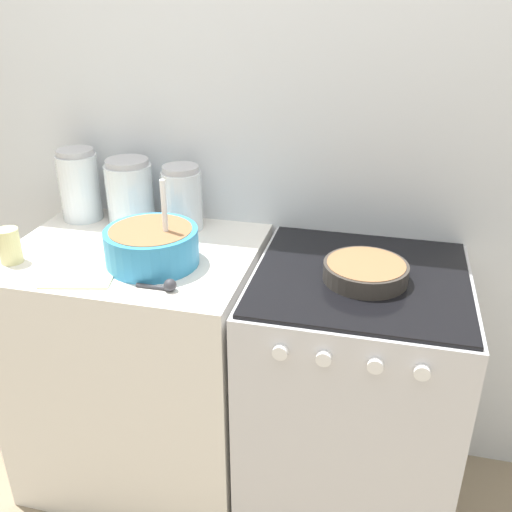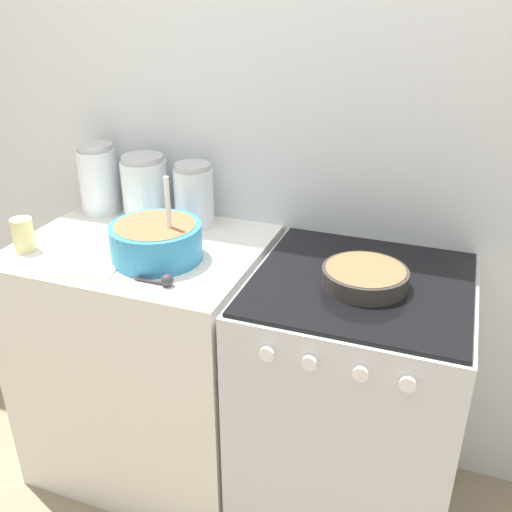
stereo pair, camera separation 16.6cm
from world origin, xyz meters
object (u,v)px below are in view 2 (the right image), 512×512
object	(u,v)px
baking_pan	(365,277)
tin_can	(23,235)
mixing_bowl	(156,239)
storage_jar_left	(99,183)
storage_jar_middle	(145,192)
storage_jar_right	(194,200)
stove	(350,404)

from	to	relation	value
baking_pan	tin_can	xyz separation A→B (m)	(-1.06, -0.14, 0.03)
mixing_bowl	baking_pan	distance (m)	0.64
baking_pan	storage_jar_left	bearing A→B (deg)	166.85
baking_pan	storage_jar_middle	bearing A→B (deg)	163.95
mixing_bowl	tin_can	xyz separation A→B (m)	(-0.42, -0.09, -0.01)
storage_jar_left	storage_jar_right	bearing A→B (deg)	0.00
storage_jar_left	storage_jar_middle	xyz separation A→B (m)	(0.19, 0.00, -0.01)
mixing_bowl	storage_jar_right	size ratio (longest dim) A/B	1.27
baking_pan	storage_jar_left	world-z (taller)	storage_jar_left
mixing_bowl	tin_can	distance (m)	0.43
stove	storage_jar_middle	bearing A→B (deg)	165.45
storage_jar_right	tin_can	world-z (taller)	storage_jar_right
mixing_bowl	baking_pan	xyz separation A→B (m)	(0.63, 0.04, -0.04)
stove	storage_jar_right	xyz separation A→B (m)	(-0.63, 0.21, 0.54)
storage_jar_right	storage_jar_middle	bearing A→B (deg)	180.00
mixing_bowl	storage_jar_left	size ratio (longest dim) A/B	1.11
baking_pan	storage_jar_right	world-z (taller)	storage_jar_right
baking_pan	storage_jar_left	distance (m)	1.05
baking_pan	storage_jar_right	bearing A→B (deg)	159.49
mixing_bowl	storage_jar_middle	distance (m)	0.35
mixing_bowl	storage_jar_middle	size ratio (longest dim) A/B	1.22
stove	storage_jar_left	world-z (taller)	storage_jar_left
storage_jar_left	storage_jar_middle	bearing A→B (deg)	0.00
mixing_bowl	storage_jar_left	distance (m)	0.48
storage_jar_left	storage_jar_right	size ratio (longest dim) A/B	1.14
baking_pan	storage_jar_left	size ratio (longest dim) A/B	0.96
baking_pan	storage_jar_left	xyz separation A→B (m)	(-1.02, 0.24, 0.08)
storage_jar_middle	storage_jar_right	size ratio (longest dim) A/B	1.04
stove	storage_jar_middle	xyz separation A→B (m)	(-0.82, 0.21, 0.55)
stove	storage_jar_middle	world-z (taller)	storage_jar_middle
storage_jar_left	tin_can	bearing A→B (deg)	-95.04
mixing_bowl	tin_can	size ratio (longest dim) A/B	2.61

